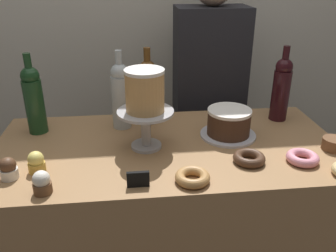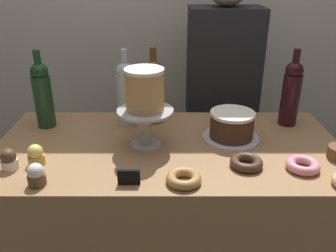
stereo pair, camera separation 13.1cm
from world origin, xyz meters
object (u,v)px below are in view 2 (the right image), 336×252
cake_stand_pedestal (146,122)px  white_layer_cake (145,90)px  chocolate_round_cake (232,125)px  cupcake_chocolate (9,160)px  wine_bottle_clear (126,93)px  cupcake_vanilla (36,175)px  wine_bottle_amber (154,90)px  barista_figure (220,115)px  wine_bottle_green (43,94)px  wine_bottle_dark_red (291,92)px  price_sign_chalkboard (129,177)px  donut_chocolate (246,162)px  donut_pink (303,165)px  donut_maple (184,178)px  cupcake_lemon (36,155)px

cake_stand_pedestal → white_layer_cake: size_ratio=1.36×
chocolate_round_cake → cupcake_chocolate: size_ratio=2.32×
wine_bottle_clear → cupcake_vanilla: 0.52m
wine_bottle_amber → chocolate_round_cake: bearing=-29.6°
white_layer_cake → barista_figure: 0.76m
wine_bottle_green → wine_bottle_dark_red: 1.03m
white_layer_cake → wine_bottle_dark_red: bearing=19.0°
wine_bottle_clear → cupcake_chocolate: bearing=-134.6°
wine_bottle_clear → price_sign_chalkboard: 0.47m
cupcake_vanilla → donut_chocolate: cupcake_vanilla is taller
white_layer_cake → cupcake_chocolate: bearing=-159.8°
wine_bottle_amber → cupcake_vanilla: bearing=-125.1°
wine_bottle_clear → donut_pink: size_ratio=2.91×
wine_bottle_dark_red → donut_chocolate: (-0.25, -0.36, -0.13)m
cupcake_vanilla → donut_chocolate: (0.67, 0.11, -0.02)m
barista_figure → donut_pink: bearing=-76.9°
wine_bottle_green → cupcake_chocolate: bearing=-92.5°
chocolate_round_cake → barista_figure: (0.03, 0.51, -0.18)m
cupcake_chocolate → cupcake_vanilla: bearing=-37.4°
wine_bottle_amber → donut_pink: wine_bottle_amber is taller
white_layer_cake → cupcake_chocolate: white_layer_cake is taller
chocolate_round_cake → donut_maple: 0.37m
wine_bottle_clear → price_sign_chalkboard: size_ratio=4.65×
white_layer_cake → donut_maple: (0.13, -0.25, -0.21)m
wine_bottle_green → barista_figure: bearing=25.8°
cupcake_chocolate → donut_chocolate: bearing=1.0°
chocolate_round_cake → price_sign_chalkboard: 0.49m
wine_bottle_amber → white_layer_cake: bearing=-95.4°
cake_stand_pedestal → donut_chocolate: cake_stand_pedestal is taller
barista_figure → wine_bottle_green: bearing=-154.2°
barista_figure → cupcake_vanilla: bearing=-129.7°
white_layer_cake → donut_chocolate: white_layer_cake is taller
cupcake_lemon → donut_maple: cupcake_lemon is taller
cupcake_vanilla → price_sign_chalkboard: size_ratio=1.06×
wine_bottle_amber → donut_chocolate: size_ratio=2.91×
cupcake_lemon → price_sign_chalkboard: cupcake_lemon is taller
wine_bottle_clear → donut_chocolate: 0.58m
donut_maple → chocolate_round_cake: bearing=57.3°
white_layer_cake → donut_maple: size_ratio=1.36×
donut_maple → wine_bottle_dark_red: bearing=44.5°
chocolate_round_cake → wine_bottle_green: (-0.76, 0.13, 0.08)m
cupcake_vanilla → barista_figure: 1.09m
cupcake_chocolate → barista_figure: bearing=42.2°
wine_bottle_dark_red → donut_pink: 0.40m
cupcake_chocolate → price_sign_chalkboard: 0.42m
wine_bottle_green → cupcake_vanilla: 0.47m
cake_stand_pedestal → barista_figure: 0.71m
white_layer_cake → barista_figure: barista_figure is taller
cake_stand_pedestal → chocolate_round_cake: bearing=10.2°
wine_bottle_dark_red → white_layer_cake: bearing=-161.0°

